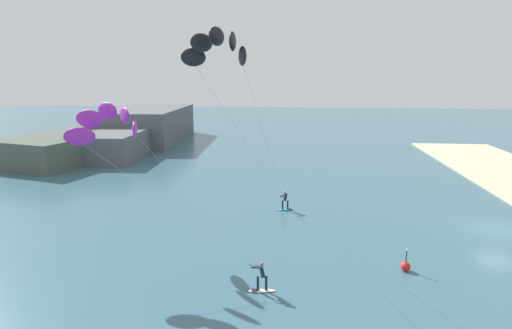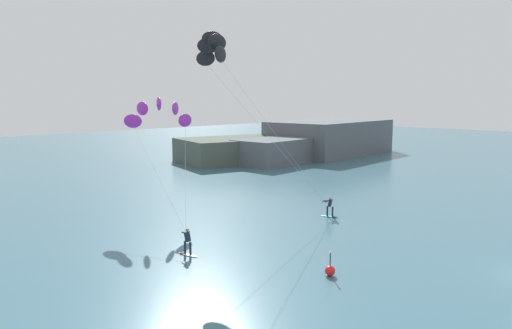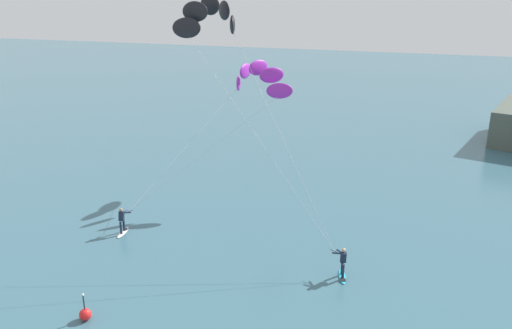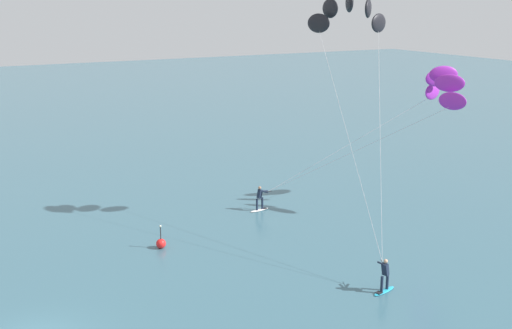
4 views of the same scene
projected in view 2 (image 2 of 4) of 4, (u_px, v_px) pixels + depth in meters
name	position (u px, v px, depth m)	size (l,w,h in m)	color
kitesurfer_nearshore	(160.00, 116.00, 38.18)	(8.44, 13.06, 9.56)	white
kitesurfer_mid_water	(219.00, 57.00, 32.87)	(10.67, 7.04, 14.01)	#23ADD1
marker_buoy	(330.00, 270.00, 25.40)	(0.56, 0.56, 1.38)	red
distant_headland	(305.00, 142.00, 77.50)	(38.76, 18.33, 5.63)	#565B60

